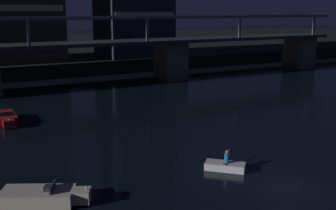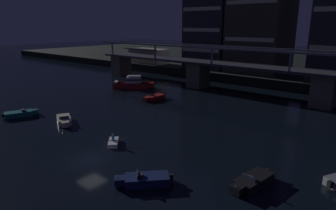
{
  "view_description": "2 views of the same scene",
  "coord_description": "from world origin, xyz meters",
  "px_view_note": "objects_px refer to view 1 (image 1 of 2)",
  "views": [
    {
      "loc": [
        -17.08,
        -17.02,
        10.37
      ],
      "look_at": [
        -0.43,
        14.23,
        2.27
      ],
      "focal_mm": 45.05,
      "sensor_mm": 36.0,
      "label": 1
    },
    {
      "loc": [
        24.67,
        -16.55,
        13.72
      ],
      "look_at": [
        -2.01,
        15.02,
        2.54
      ],
      "focal_mm": 31.66,
      "sensor_mm": 36.0,
      "label": 2
    }
  ],
  "objects_px": {
    "speedboat_mid_left": "(42,197)",
    "speedboat_mid_right": "(5,118)",
    "river_bridge": "(86,55)",
    "dinghy_with_paddler": "(225,166)"
  },
  "relations": [
    {
      "from": "speedboat_mid_right",
      "to": "dinghy_with_paddler",
      "type": "bearing_deg",
      "value": -59.89
    },
    {
      "from": "river_bridge",
      "to": "dinghy_with_paddler",
      "type": "height_order",
      "value": "river_bridge"
    },
    {
      "from": "river_bridge",
      "to": "speedboat_mid_left",
      "type": "relative_size",
      "value": 17.11
    },
    {
      "from": "speedboat_mid_left",
      "to": "dinghy_with_paddler",
      "type": "height_order",
      "value": "dinghy_with_paddler"
    },
    {
      "from": "speedboat_mid_left",
      "to": "dinghy_with_paddler",
      "type": "xyz_separation_m",
      "value": [
        11.74,
        -0.6,
        -0.14
      ]
    },
    {
      "from": "speedboat_mid_right",
      "to": "dinghy_with_paddler",
      "type": "xyz_separation_m",
      "value": [
        11.18,
        -19.27,
        -0.14
      ]
    },
    {
      "from": "river_bridge",
      "to": "speedboat_mid_left",
      "type": "height_order",
      "value": "river_bridge"
    },
    {
      "from": "river_bridge",
      "to": "dinghy_with_paddler",
      "type": "relative_size",
      "value": 32.18
    },
    {
      "from": "speedboat_mid_left",
      "to": "speedboat_mid_right",
      "type": "distance_m",
      "value": 18.68
    },
    {
      "from": "speedboat_mid_left",
      "to": "dinghy_with_paddler",
      "type": "distance_m",
      "value": 11.76
    }
  ]
}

